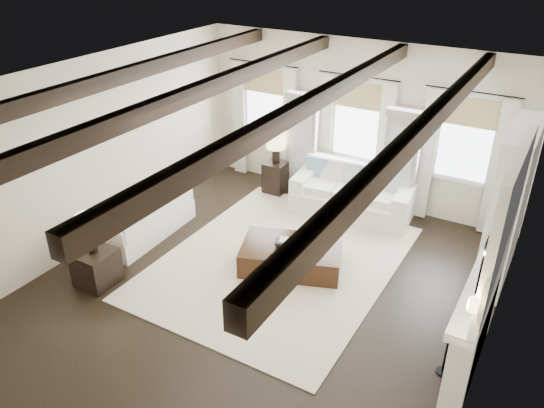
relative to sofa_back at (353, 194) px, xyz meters
The scene contains 16 objects.
ground 3.16m from the sofa_back, 94.93° to the right, with size 7.50×7.50×0.00m, color black.
room_shell 2.73m from the sofa_back, 77.89° to the right, with size 6.54×7.54×3.22m.
area_rug 2.31m from the sofa_back, 99.63° to the right, with size 3.56×4.50×0.02m, color beige.
sofa_back is the anchor object (origin of this frame).
sofa_left 3.94m from the sofa_back, 137.25° to the right, with size 0.96×1.98×0.83m.
ottoman 2.28m from the sofa_back, 93.37° to the right, with size 1.60×1.00×0.42m, color black.
tray 2.24m from the sofa_back, 91.54° to the right, with size 0.50×0.38×0.04m, color white.
book_lower 2.33m from the sofa_back, 96.32° to the right, with size 0.26×0.20×0.04m, color #262628.
book_upper 2.32m from the sofa_back, 95.23° to the right, with size 0.22×0.17×0.03m, color beige.
book_loose 2.29m from the sofa_back, 82.43° to the right, with size 0.24×0.18×0.03m, color #262628.
side_table_front 4.89m from the sofa_back, 121.54° to the right, with size 0.57×0.57×0.57m, color black.
lamp_front 4.93m from the sofa_back, 121.54° to the right, with size 0.37×0.37×0.64m.
side_table_back 1.75m from the sofa_back, behind, with size 0.44×0.44×0.66m, color black.
lamp_back 1.90m from the sofa_back, behind, with size 0.40×0.40×0.69m.
candlestick_near 4.25m from the sofa_back, 51.81° to the right, with size 0.17×0.17×0.83m.
candlestick_far 3.85m from the sofa_back, 46.91° to the right, with size 0.16×0.16×0.80m.
Camera 1 is at (3.53, -5.56, 5.01)m, focal length 35.00 mm.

